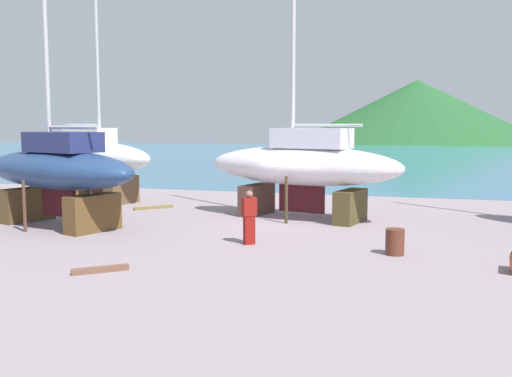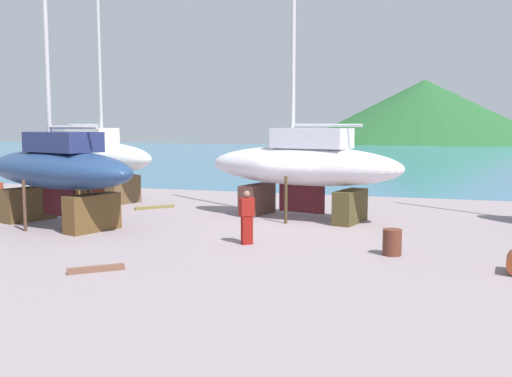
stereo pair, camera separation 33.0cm
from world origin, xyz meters
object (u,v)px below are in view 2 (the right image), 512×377
object	(u,v)px
sailboat_far_slipway	(58,170)
worker	(247,217)
barrel_rust_near	(392,242)
sailboat_small_center	(97,158)
sailboat_mid_port	(303,166)

from	to	relation	value
sailboat_far_slipway	worker	distance (m)	7.93
worker	barrel_rust_near	size ratio (longest dim) A/B	2.24
worker	sailboat_far_slipway	bearing A→B (deg)	-138.51
sailboat_small_center	barrel_rust_near	distance (m)	17.15
worker	sailboat_small_center	bearing A→B (deg)	-167.44
sailboat_far_slipway	barrel_rust_near	distance (m)	12.44
sailboat_mid_port	sailboat_small_center	bearing A→B (deg)	0.62
sailboat_far_slipway	worker	world-z (taller)	sailboat_far_slipway
sailboat_small_center	sailboat_far_slipway	distance (m)	7.36
sailboat_far_slipway	barrel_rust_near	xyz separation A→B (m)	(12.25, -1.41, -1.71)
worker	sailboat_mid_port	bearing A→B (deg)	134.08
sailboat_mid_port	sailboat_small_center	distance (m)	11.31
barrel_rust_near	worker	bearing A→B (deg)	177.12
sailboat_small_center	barrel_rust_near	world-z (taller)	sailboat_small_center
sailboat_far_slipway	sailboat_mid_port	bearing A→B (deg)	-133.95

